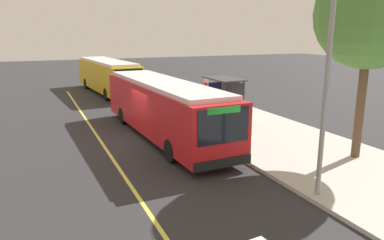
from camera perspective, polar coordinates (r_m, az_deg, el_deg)
name	(u,v)px	position (r m, az deg, el deg)	size (l,w,h in m)	color
ground_plane	(146,139)	(19.08, -7.20, -2.95)	(120.00, 120.00, 0.00)	#2B2B2D
sidewalk_curb	(246,126)	(21.45, 8.33, -0.93)	(44.00, 6.40, 0.15)	#B7B2A8
lane_stripe_center	(103,144)	(18.61, -13.72, -3.64)	(36.00, 0.14, 0.01)	#E0D64C
transit_bus_main	(163,107)	(19.04, -4.48, 2.10)	(12.32, 3.09, 2.95)	red
transit_bus_second	(108,75)	(33.99, -12.97, 6.81)	(12.05, 3.53, 2.95)	gold
bus_shelter	(225,89)	(22.98, 5.09, 4.81)	(2.90, 1.60, 2.48)	#333338
waiting_bench	(226,110)	(23.12, 5.29, 1.62)	(1.60, 0.48, 0.95)	brown
route_sign_post	(206,97)	(19.90, 2.24, 3.62)	(0.44, 0.08, 2.80)	#333338
pedestrian_commuter	(212,108)	(21.19, 3.09, 1.91)	(0.24, 0.40, 1.69)	#282D47
street_tree_near_shelter	(370,15)	(16.59, 25.96, 14.51)	(4.35, 4.35, 8.09)	brown
utility_pole	(325,99)	(12.13, 19.99, 3.13)	(0.16, 0.16, 6.40)	gray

